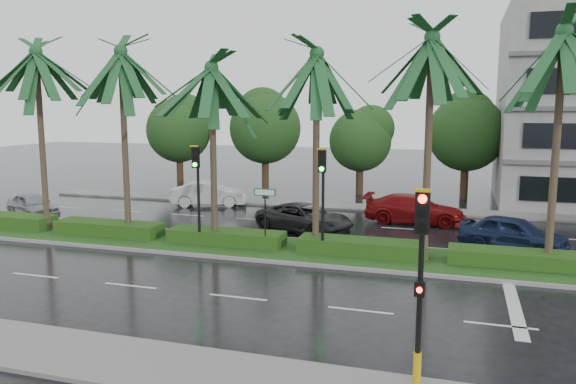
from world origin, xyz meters
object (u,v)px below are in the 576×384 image
(car_white, at_px, (209,194))
(car_darkgrey, at_px, (305,218))
(car_red, at_px, (414,209))
(car_blue, at_px, (513,233))
(car_silver, at_px, (33,205))
(street_sign, at_px, (265,204))
(signal_median_left, at_px, (197,181))
(signal_near, at_px, (420,279))

(car_white, distance_m, car_darkgrey, 9.21)
(car_darkgrey, relative_size, car_red, 0.95)
(car_blue, bearing_deg, car_red, 64.47)
(car_silver, bearing_deg, car_darkgrey, -61.98)
(car_red, xyz_separation_m, car_blue, (4.50, -4.55, -0.00))
(car_red, height_order, car_blue, car_red)
(car_darkgrey, distance_m, car_blue, 9.54)
(car_white, relative_size, car_darkgrey, 0.92)
(car_red, bearing_deg, street_sign, 146.72)
(signal_median_left, distance_m, street_sign, 3.13)
(signal_near, relative_size, street_sign, 1.68)
(signal_median_left, bearing_deg, street_sign, 3.47)
(signal_median_left, xyz_separation_m, car_darkgrey, (3.50, 4.62, -2.31))
(street_sign, bearing_deg, signal_median_left, -176.53)
(signal_near, relative_size, car_red, 0.83)
(signal_near, relative_size, car_silver, 1.11)
(street_sign, xyz_separation_m, car_white, (-7.11, 9.63, -1.37))
(signal_median_left, xyz_separation_m, car_red, (8.50, 8.25, -2.24))
(signal_median_left, distance_m, car_silver, 12.77)
(car_silver, relative_size, car_blue, 0.89)
(car_darkgrey, relative_size, car_blue, 1.12)
(signal_median_left, distance_m, car_white, 10.87)
(street_sign, relative_size, car_white, 0.57)
(street_sign, relative_size, car_blue, 0.58)
(signal_near, relative_size, car_blue, 0.98)
(signal_near, distance_m, car_red, 18.09)
(car_silver, bearing_deg, signal_median_left, -82.51)
(street_sign, bearing_deg, car_white, 126.45)
(signal_near, xyz_separation_m, car_darkgrey, (-6.50, 14.31, -1.81))
(signal_near, bearing_deg, signal_median_left, 135.91)
(car_silver, height_order, car_darkgrey, car_darkgrey)
(car_red, bearing_deg, car_white, 83.95)
(car_white, height_order, car_red, car_red)
(signal_median_left, height_order, car_blue, signal_median_left)
(street_sign, height_order, car_silver, street_sign)
(car_darkgrey, bearing_deg, signal_median_left, 164.42)
(signal_median_left, bearing_deg, car_darkgrey, 52.84)
(signal_median_left, xyz_separation_m, street_sign, (3.00, 0.18, -0.87))
(signal_median_left, bearing_deg, car_blue, 15.89)
(street_sign, relative_size, car_red, 0.50)
(signal_near, xyz_separation_m, street_sign, (-7.00, 9.87, -0.38))
(signal_near, xyz_separation_m, car_silver, (-22.00, 13.39, -1.83))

